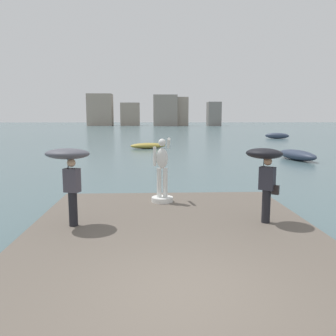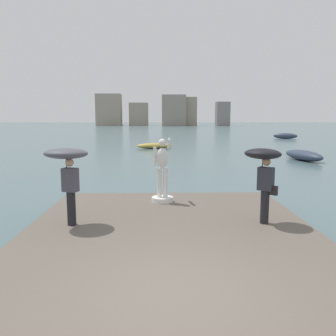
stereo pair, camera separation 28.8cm
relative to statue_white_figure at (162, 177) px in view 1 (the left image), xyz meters
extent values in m
plane|color=#4C666B|center=(0.18, 33.97, -1.23)|extent=(400.00, 400.00, 0.00)
cube|color=#60564C|center=(0.18, -3.83, -1.03)|extent=(7.25, 10.41, 0.40)
cylinder|color=white|center=(0.00, -0.01, -0.75)|extent=(0.70, 0.70, 0.16)
cylinder|color=white|center=(-0.10, -0.01, -0.19)|extent=(0.15, 0.15, 0.96)
cylinder|color=white|center=(0.10, -0.01, -0.19)|extent=(0.15, 0.15, 0.96)
ellipsoid|color=white|center=(0.00, -0.01, 0.62)|extent=(0.38, 0.26, 0.65)
sphere|color=white|center=(0.00, -0.01, 1.13)|extent=(0.24, 0.24, 0.24)
cylinder|color=white|center=(-0.24, -0.01, 0.68)|extent=(0.10, 0.10, 0.62)
cylinder|color=white|center=(0.22, 0.26, 1.08)|extent=(0.10, 0.59, 0.40)
cylinder|color=black|center=(-2.35, -2.48, -0.39)|extent=(0.22, 0.22, 0.88)
cube|color=#47424C|center=(-2.35, -2.48, 0.35)|extent=(0.44, 0.35, 0.60)
sphere|color=tan|center=(-2.35, -2.48, 0.80)|extent=(0.21, 0.21, 0.21)
cylinder|color=#262626|center=(-2.45, -2.40, 0.68)|extent=(0.02, 0.02, 0.55)
ellipsoid|color=#4C4C56|center=(-2.45, -2.40, 1.02)|extent=(1.39, 1.40, 0.32)
cylinder|color=black|center=(2.65, -2.43, -0.39)|extent=(0.22, 0.22, 0.88)
cube|color=#2D2D38|center=(2.65, -2.43, 0.35)|extent=(0.45, 0.42, 0.60)
sphere|color=#A87A5B|center=(2.65, -2.43, 0.80)|extent=(0.21, 0.21, 0.21)
cylinder|color=#262626|center=(2.59, -2.32, 0.66)|extent=(0.02, 0.02, 0.52)
ellipsoid|color=black|center=(2.59, -2.32, 0.99)|extent=(1.33, 1.33, 0.33)
cube|color=black|center=(2.84, -2.55, 0.07)|extent=(0.20, 0.19, 0.24)
ellipsoid|color=#B2993D|center=(-0.72, 24.71, -0.93)|extent=(3.79, 1.78, 0.58)
ellipsoid|color=#2D384C|center=(10.56, 14.40, -0.85)|extent=(2.07, 4.53, 0.75)
ellipsoid|color=#2D384C|center=(18.71, 41.19, -0.80)|extent=(3.62, 2.31, 0.86)
cube|color=gray|center=(-20.87, 131.89, 5.05)|extent=(9.86, 6.85, 12.54)
cube|color=gray|center=(-8.91, 131.88, 3.32)|extent=(7.53, 5.30, 9.08)
cube|color=gray|center=(4.99, 126.22, 4.69)|extent=(9.16, 6.49, 11.84)
cube|color=gray|center=(11.60, 127.89, 4.35)|extent=(4.90, 4.38, 11.15)
cube|color=gray|center=(24.13, 126.66, 3.40)|extent=(5.05, 5.86, 9.25)
camera|label=1|loc=(-0.34, -11.24, 1.91)|focal=37.44mm
camera|label=2|loc=(-0.05, -11.25, 1.91)|focal=37.44mm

